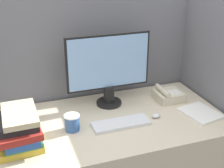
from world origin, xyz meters
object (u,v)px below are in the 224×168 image
(keyboard, at_px, (121,124))
(coffee_cup, at_px, (72,123))
(monitor, at_px, (109,70))
(desk_telephone, at_px, (168,95))
(book_stack, at_px, (19,130))
(mouse, at_px, (156,116))

(keyboard, xyz_separation_m, coffee_cup, (-0.30, 0.04, 0.04))
(coffee_cup, bearing_deg, keyboard, -8.37)
(monitor, height_order, keyboard, monitor)
(keyboard, xyz_separation_m, desk_telephone, (0.45, 0.22, 0.03))
(book_stack, xyz_separation_m, desk_telephone, (1.05, 0.24, -0.07))
(mouse, xyz_separation_m, coffee_cup, (-0.55, 0.04, 0.04))
(coffee_cup, relative_size, book_stack, 0.32)
(desk_telephone, bearing_deg, monitor, 169.21)
(coffee_cup, height_order, book_stack, book_stack)
(desk_telephone, bearing_deg, coffee_cup, -166.92)
(mouse, distance_m, coffee_cup, 0.55)
(monitor, relative_size, keyboard, 1.61)
(coffee_cup, distance_m, desk_telephone, 0.76)
(book_stack, relative_size, desk_telephone, 1.72)
(mouse, height_order, desk_telephone, desk_telephone)
(keyboard, xyz_separation_m, book_stack, (-0.61, -0.03, 0.09))
(monitor, bearing_deg, mouse, -52.20)
(keyboard, distance_m, desk_telephone, 0.50)
(book_stack, bearing_deg, keyboard, 2.58)
(keyboard, distance_m, book_stack, 0.61)
(coffee_cup, xyz_separation_m, desk_telephone, (0.74, 0.17, -0.01))
(monitor, distance_m, desk_telephone, 0.49)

